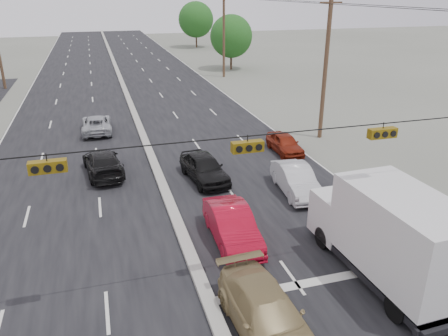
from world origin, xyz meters
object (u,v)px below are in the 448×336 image
at_px(tree_right_far, 196,20).
at_px(queue_car_e, 285,144).
at_px(red_sedan, 232,226).
at_px(utility_pole_right_b, 326,67).
at_px(queue_car_b, 296,180).
at_px(oncoming_far, 97,124).
at_px(queue_car_a, 204,168).
at_px(tree_right_mid, 231,36).
at_px(box_truck, 389,234).
at_px(utility_pole_right_c, 224,34).
at_px(tan_sedan, 267,315).
at_px(oncoming_near, 103,163).

relative_size(tree_right_far, queue_car_e, 2.16).
height_order(red_sedan, queue_car_e, red_sedan).
xyz_separation_m(utility_pole_right_b, queue_car_b, (-5.80, -8.22, -4.37)).
distance_m(queue_car_b, oncoming_far, 17.22).
bearing_deg(tree_right_far, queue_car_a, -102.69).
bearing_deg(red_sedan, tree_right_mid, 73.98).
height_order(box_truck, queue_car_e, box_truck).
bearing_deg(utility_pole_right_c, tan_sedan, -104.66).
bearing_deg(queue_car_e, tan_sedan, -115.53).
distance_m(utility_pole_right_c, queue_car_b, 34.00).
relative_size(queue_car_e, oncoming_far, 0.81).
xyz_separation_m(utility_pole_right_b, box_truck, (-5.79, -15.91, -3.23)).
bearing_deg(oncoming_far, tree_right_mid, -126.48).
bearing_deg(oncoming_far, oncoming_near, 91.65).
relative_size(red_sedan, queue_car_b, 1.04).
height_order(box_truck, oncoming_near, box_truck).
xyz_separation_m(tree_right_mid, oncoming_far, (-18.21, -24.14, -3.69)).
relative_size(utility_pole_right_b, queue_car_b, 2.24).
bearing_deg(tan_sedan, red_sedan, 80.75).
distance_m(utility_pole_right_c, oncoming_near, 32.05).
bearing_deg(queue_car_a, oncoming_far, 110.06).
distance_m(tree_right_mid, box_truck, 46.72).
distance_m(tree_right_mid, queue_car_a, 37.58).
xyz_separation_m(box_truck, queue_car_a, (-4.27, 10.68, -1.11)).
xyz_separation_m(tree_right_mid, red_sedan, (-13.01, -41.89, -3.58)).
relative_size(tree_right_far, oncoming_near, 1.69).
distance_m(oncoming_near, oncoming_far, 8.55).
distance_m(queue_car_a, oncoming_near, 6.04).
relative_size(tan_sedan, queue_car_b, 1.12).
bearing_deg(tree_right_mid, utility_pole_right_b, -94.76).
height_order(tree_right_mid, box_truck, tree_right_mid).
distance_m(red_sedan, queue_car_b, 5.97).
bearing_deg(utility_pole_right_b, oncoming_near, -170.21).
xyz_separation_m(utility_pole_right_b, queue_car_a, (-10.06, -5.23, -4.34)).
height_order(box_truck, red_sedan, box_truck).
distance_m(tan_sedan, queue_car_e, 16.73).
height_order(queue_car_a, oncoming_near, queue_car_a).
distance_m(tree_right_mid, queue_car_b, 39.27).
height_order(tan_sedan, red_sedan, red_sedan).
bearing_deg(utility_pole_right_c, oncoming_far, -129.38).
distance_m(utility_pole_right_b, utility_pole_right_c, 25.00).
relative_size(box_truck, oncoming_far, 1.57).
height_order(utility_pole_right_b, queue_car_b, utility_pole_right_b).
xyz_separation_m(utility_pole_right_c, oncoming_far, (-15.71, -19.14, -4.46)).
distance_m(queue_car_b, oncoming_near, 11.20).
distance_m(utility_pole_right_b, oncoming_far, 17.35).
bearing_deg(tree_right_far, utility_pole_right_b, -93.64).
relative_size(box_truck, red_sedan, 1.58).
bearing_deg(tree_right_far, queue_car_b, -98.37).
relative_size(red_sedan, queue_car_a, 1.03).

